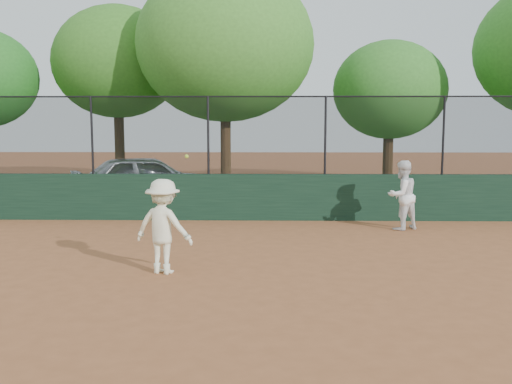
{
  "coord_description": "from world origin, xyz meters",
  "views": [
    {
      "loc": [
        1.01,
        -8.64,
        2.53
      ],
      "look_at": [
        0.8,
        2.2,
        1.2
      ],
      "focal_mm": 40.0,
      "sensor_mm": 36.0,
      "label": 1
    }
  ],
  "objects_px": {
    "player_main": "(163,226)",
    "tree_1": "(117,62)",
    "tree_2": "(225,45)",
    "tree_3": "(390,90)",
    "player_second": "(402,195)",
    "parked_car": "(148,180)"
  },
  "relations": [
    {
      "from": "player_main",
      "to": "tree_3",
      "type": "relative_size",
      "value": 0.37
    },
    {
      "from": "parked_car",
      "to": "tree_2",
      "type": "xyz_separation_m",
      "value": [
        2.23,
        2.26,
        4.33
      ]
    },
    {
      "from": "player_main",
      "to": "tree_2",
      "type": "distance_m",
      "value": 11.01
    },
    {
      "from": "tree_1",
      "to": "parked_car",
      "type": "bearing_deg",
      "value": -64.56
    },
    {
      "from": "player_main",
      "to": "tree_2",
      "type": "relative_size",
      "value": 0.26
    },
    {
      "from": "tree_2",
      "to": "tree_3",
      "type": "bearing_deg",
      "value": 9.47
    },
    {
      "from": "tree_2",
      "to": "tree_3",
      "type": "xyz_separation_m",
      "value": [
        5.74,
        0.96,
        -1.46
      ]
    },
    {
      "from": "player_second",
      "to": "tree_3",
      "type": "relative_size",
      "value": 0.3
    },
    {
      "from": "player_main",
      "to": "tree_2",
      "type": "height_order",
      "value": "tree_2"
    },
    {
      "from": "parked_car",
      "to": "tree_1",
      "type": "xyz_separation_m",
      "value": [
        -1.83,
        3.85,
        3.92
      ]
    },
    {
      "from": "tree_2",
      "to": "player_main",
      "type": "bearing_deg",
      "value": -91.83
    },
    {
      "from": "player_main",
      "to": "tree_1",
      "type": "xyz_separation_m",
      "value": [
        -3.73,
        11.71,
        3.9
      ]
    },
    {
      "from": "tree_3",
      "to": "tree_1",
      "type": "bearing_deg",
      "value": 176.3
    },
    {
      "from": "player_main",
      "to": "tree_1",
      "type": "relative_size",
      "value": 0.3
    },
    {
      "from": "parked_car",
      "to": "tree_2",
      "type": "distance_m",
      "value": 5.37
    },
    {
      "from": "parked_car",
      "to": "player_main",
      "type": "xyz_separation_m",
      "value": [
        1.9,
        -7.86,
        0.02
      ]
    },
    {
      "from": "parked_car",
      "to": "tree_2",
      "type": "bearing_deg",
      "value": -64.07
    },
    {
      "from": "parked_car",
      "to": "player_second",
      "type": "distance_m",
      "value": 7.83
    },
    {
      "from": "player_second",
      "to": "parked_car",
      "type": "bearing_deg",
      "value": -59.34
    },
    {
      "from": "parked_car",
      "to": "player_second",
      "type": "height_order",
      "value": "player_second"
    },
    {
      "from": "tree_3",
      "to": "player_main",
      "type": "bearing_deg",
      "value": -118.67
    },
    {
      "from": "tree_3",
      "to": "parked_car",
      "type": "bearing_deg",
      "value": -157.98
    }
  ]
}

